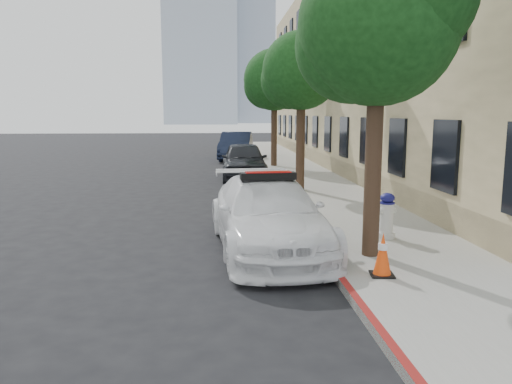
{
  "coord_description": "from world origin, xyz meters",
  "views": [
    {
      "loc": [
        0.12,
        -10.74,
        2.74
      ],
      "look_at": [
        0.95,
        0.22,
        1.0
      ],
      "focal_mm": 35.0,
      "sensor_mm": 36.0,
      "label": 1
    }
  ],
  "objects_px": {
    "traffic_cone": "(383,254)",
    "police_car": "(268,215)",
    "fire_hydrant": "(387,216)",
    "parked_car_far": "(236,146)",
    "parked_car_mid": "(244,161)"
  },
  "relations": [
    {
      "from": "traffic_cone",
      "to": "parked_car_mid",
      "type": "bearing_deg",
      "value": 96.6
    },
    {
      "from": "parked_car_far",
      "to": "police_car",
      "type": "bearing_deg",
      "value": -83.44
    },
    {
      "from": "fire_hydrant",
      "to": "traffic_cone",
      "type": "height_order",
      "value": "fire_hydrant"
    },
    {
      "from": "parked_car_mid",
      "to": "parked_car_far",
      "type": "bearing_deg",
      "value": 90.9
    },
    {
      "from": "traffic_cone",
      "to": "fire_hydrant",
      "type": "bearing_deg",
      "value": 69.79
    },
    {
      "from": "parked_car_far",
      "to": "traffic_cone",
      "type": "relative_size",
      "value": 7.05
    },
    {
      "from": "parked_car_far",
      "to": "fire_hydrant",
      "type": "distance_m",
      "value": 19.87
    },
    {
      "from": "police_car",
      "to": "fire_hydrant",
      "type": "height_order",
      "value": "police_car"
    },
    {
      "from": "parked_car_mid",
      "to": "traffic_cone",
      "type": "distance_m",
      "value": 13.35
    },
    {
      "from": "police_car",
      "to": "parked_car_far",
      "type": "xyz_separation_m",
      "value": [
        0.1,
        19.94,
        0.09
      ]
    },
    {
      "from": "parked_car_far",
      "to": "fire_hydrant",
      "type": "xyz_separation_m",
      "value": [
        2.42,
        -19.72,
        -0.21
      ]
    },
    {
      "from": "traffic_cone",
      "to": "police_car",
      "type": "bearing_deg",
      "value": 126.77
    },
    {
      "from": "fire_hydrant",
      "to": "parked_car_far",
      "type": "bearing_deg",
      "value": 78.78
    },
    {
      "from": "police_car",
      "to": "parked_car_mid",
      "type": "relative_size",
      "value": 1.13
    },
    {
      "from": "parked_car_far",
      "to": "traffic_cone",
      "type": "height_order",
      "value": "parked_car_far"
    }
  ]
}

